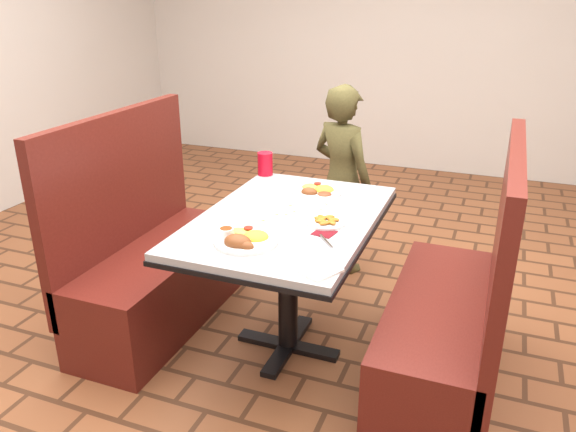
% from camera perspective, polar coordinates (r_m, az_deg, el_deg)
% --- Properties ---
extents(dining_table, '(0.81, 1.21, 0.75)m').
position_cam_1_polar(dining_table, '(2.72, -0.00, -1.88)').
color(dining_table, '#A9ABAE').
rests_on(dining_table, ground).
extents(booth_bench_left, '(0.47, 1.20, 1.17)m').
position_cam_1_polar(booth_bench_left, '(3.21, -13.47, -5.05)').
color(booth_bench_left, '#5E1C15').
rests_on(booth_bench_left, ground).
extents(booth_bench_right, '(0.47, 1.20, 1.17)m').
position_cam_1_polar(booth_bench_right, '(2.72, 16.14, -10.54)').
color(booth_bench_right, '#5E1C15').
rests_on(booth_bench_right, ground).
extents(diner_person, '(0.53, 0.45, 1.23)m').
position_cam_1_polar(diner_person, '(3.65, 5.49, 3.68)').
color(diner_person, brown).
rests_on(diner_person, ground).
extents(near_dinner_plate, '(0.28, 0.28, 0.09)m').
position_cam_1_polar(near_dinner_plate, '(2.40, -4.48, -2.08)').
color(near_dinner_plate, white).
rests_on(near_dinner_plate, dining_table).
extents(far_dinner_plate, '(0.26, 0.26, 0.07)m').
position_cam_1_polar(far_dinner_plate, '(2.98, 3.01, 2.73)').
color(far_dinner_plate, white).
rests_on(far_dinner_plate, dining_table).
extents(plantain_plate, '(0.18, 0.18, 0.03)m').
position_cam_1_polar(plantain_plate, '(2.60, 3.86, -0.55)').
color(plantain_plate, white).
rests_on(plantain_plate, dining_table).
extents(maroon_napkin, '(0.11, 0.11, 0.00)m').
position_cam_1_polar(maroon_napkin, '(2.50, 3.72, -1.73)').
color(maroon_napkin, '#5B0D14').
rests_on(maroon_napkin, dining_table).
extents(spoon_utensil, '(0.10, 0.11, 0.00)m').
position_cam_1_polar(spoon_utensil, '(2.41, 3.88, -2.54)').
color(spoon_utensil, silver).
rests_on(spoon_utensil, dining_table).
extents(red_tumbler, '(0.09, 0.09, 0.13)m').
position_cam_1_polar(red_tumbler, '(3.28, -2.34, 5.33)').
color(red_tumbler, red).
rests_on(red_tumbler, dining_table).
extents(paper_napkin, '(0.24, 0.22, 0.01)m').
position_cam_1_polar(paper_napkin, '(2.18, 2.62, -5.23)').
color(paper_napkin, white).
rests_on(paper_napkin, dining_table).
extents(knife_utensil, '(0.02, 0.16, 0.00)m').
position_cam_1_polar(knife_utensil, '(2.41, -5.43, -2.53)').
color(knife_utensil, silver).
rests_on(knife_utensil, dining_table).
extents(fork_utensil, '(0.08, 0.14, 0.00)m').
position_cam_1_polar(fork_utensil, '(2.37, -5.34, -2.86)').
color(fork_utensil, silver).
rests_on(fork_utensil, dining_table).
extents(lettuce_shreds, '(0.28, 0.32, 0.00)m').
position_cam_1_polar(lettuce_shreds, '(2.72, 1.24, 0.34)').
color(lettuce_shreds, '#88B147').
rests_on(lettuce_shreds, dining_table).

